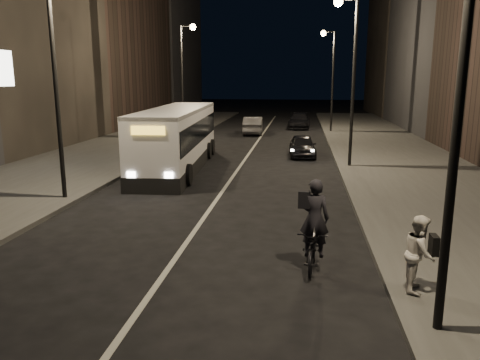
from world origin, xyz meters
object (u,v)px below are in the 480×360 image
(streetlight_left_far, at_px, (185,66))
(car_far, at_px, (299,121))
(city_bus, at_px, (177,136))
(streetlight_right_far, at_px, (330,67))
(streetlight_right_near, at_px, (449,22))
(cyclist_on_bicycle, at_px, (313,239))
(car_mid, at_px, (253,125))
(pedestrian_woman, at_px, (420,253))
(streetlight_right_mid, at_px, (349,60))
(car_near, at_px, (302,146))
(streetlight_left_near, at_px, (60,53))

(streetlight_left_far, distance_m, car_far, 13.33)
(city_bus, bearing_deg, streetlight_right_far, 59.91)
(streetlight_right_near, xyz_separation_m, city_bus, (-8.43, 14.99, -3.71))
(cyclist_on_bicycle, bearing_deg, city_bus, 122.91)
(car_mid, bearing_deg, streetlight_right_near, 97.71)
(streetlight_right_far, height_order, pedestrian_woman, streetlight_right_far)
(streetlight_left_far, relative_size, car_mid, 1.88)
(streetlight_right_far, height_order, cyclist_on_bicycle, streetlight_right_far)
(streetlight_right_near, height_order, streetlight_right_mid, same)
(streetlight_right_mid, height_order, city_bus, streetlight_right_mid)
(streetlight_left_far, xyz_separation_m, car_near, (8.55, -6.51, -4.73))
(city_bus, xyz_separation_m, car_far, (6.04, 20.35, -0.98))
(streetlight_right_mid, relative_size, city_bus, 0.71)
(car_near, relative_size, car_mid, 0.85)
(pedestrian_woman, height_order, car_far, pedestrian_woman)
(car_near, bearing_deg, streetlight_right_mid, -61.87)
(streetlight_right_far, height_order, streetlight_left_near, same)
(streetlight_right_far, xyz_separation_m, car_near, (-2.12, -12.51, -4.73))
(streetlight_right_far, distance_m, streetlight_left_far, 12.24)
(car_far, bearing_deg, streetlight_right_mid, -81.00)
(car_mid, bearing_deg, cyclist_on_bicycle, 95.07)
(streetlight_left_near, height_order, car_mid, streetlight_left_near)
(streetlight_right_mid, distance_m, streetlight_right_far, 16.00)
(city_bus, xyz_separation_m, pedestrian_woman, (8.69, -13.44, -0.69))
(streetlight_left_far, distance_m, pedestrian_woman, 27.14)
(cyclist_on_bicycle, bearing_deg, streetlight_left_far, 115.43)
(streetlight_right_mid, bearing_deg, streetlight_right_near, -90.00)
(city_bus, distance_m, car_mid, 15.50)
(streetlight_right_near, height_order, car_mid, streetlight_right_near)
(streetlight_left_near, height_order, car_far, streetlight_left_near)
(streetlight_left_near, relative_size, car_near, 2.21)
(streetlight_right_far, xyz_separation_m, streetlight_left_near, (-10.66, -24.00, 0.00))
(streetlight_right_mid, bearing_deg, streetlight_left_far, 136.84)
(streetlight_left_far, xyz_separation_m, pedestrian_woman, (10.93, -24.45, -4.39))
(streetlight_left_near, relative_size, car_mid, 1.88)
(car_far, bearing_deg, streetlight_left_far, -129.57)
(streetlight_right_far, xyz_separation_m, city_bus, (-8.43, -17.01, -3.71))
(streetlight_right_mid, relative_size, streetlight_right_far, 1.00)
(streetlight_right_mid, xyz_separation_m, streetlight_left_near, (-10.66, -8.00, 0.00))
(pedestrian_woman, bearing_deg, streetlight_right_mid, 14.41)
(cyclist_on_bicycle, bearing_deg, car_far, 95.61)
(streetlight_right_mid, bearing_deg, streetlight_left_near, -143.12)
(streetlight_right_mid, xyz_separation_m, car_mid, (-6.13, 14.30, -4.65))
(car_near, distance_m, car_far, 15.86)
(streetlight_right_near, height_order, car_far, streetlight_right_near)
(city_bus, bearing_deg, streetlight_left_near, -111.47)
(streetlight_right_mid, xyz_separation_m, car_far, (-2.39, 19.35, -4.68))
(city_bus, height_order, car_mid, city_bus)
(streetlight_right_far, xyz_separation_m, car_far, (-2.39, 3.35, -4.68))
(cyclist_on_bicycle, relative_size, car_far, 0.48)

